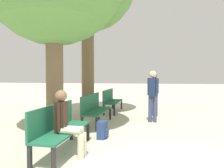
# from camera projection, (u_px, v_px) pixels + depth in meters

# --- Properties ---
(bench_row_0) EXTENTS (0.50, 1.82, 0.93)m
(bench_row_0) POSITION_uv_depth(u_px,v_px,m) (59.00, 126.00, 4.26)
(bench_row_0) COLOR #1E6042
(bench_row_0) RESTS_ON ground_plane
(bench_row_1) EXTENTS (0.50, 1.82, 0.93)m
(bench_row_1) POSITION_uv_depth(u_px,v_px,m) (94.00, 108.00, 6.70)
(bench_row_1) COLOR #1E6042
(bench_row_1) RESTS_ON ground_plane
(bench_row_2) EXTENTS (0.50, 1.82, 0.93)m
(bench_row_2) POSITION_uv_depth(u_px,v_px,m) (111.00, 99.00, 9.14)
(bench_row_2) COLOR #1E6042
(bench_row_2) RESTS_ON ground_plane
(person_seated) EXTENTS (0.57, 0.32, 1.24)m
(person_seated) POSITION_uv_depth(u_px,v_px,m) (67.00, 121.00, 4.03)
(person_seated) COLOR beige
(person_seated) RESTS_ON ground_plane
(backpack) EXTENTS (0.23, 0.34, 0.41)m
(backpack) POSITION_uv_depth(u_px,v_px,m) (102.00, 130.00, 5.25)
(backpack) COLOR navy
(backpack) RESTS_ON ground_plane
(pedestrian_near) EXTENTS (0.33, 0.26, 1.63)m
(pedestrian_near) POSITION_uv_depth(u_px,v_px,m) (154.00, 91.00, 8.16)
(pedestrian_near) COLOR #384260
(pedestrian_near) RESTS_ON ground_plane
(pedestrian_mid) EXTENTS (0.34, 0.27, 1.67)m
(pedestrian_mid) POSITION_uv_depth(u_px,v_px,m) (153.00, 93.00, 7.06)
(pedestrian_mid) COLOR #384260
(pedestrian_mid) RESTS_ON ground_plane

